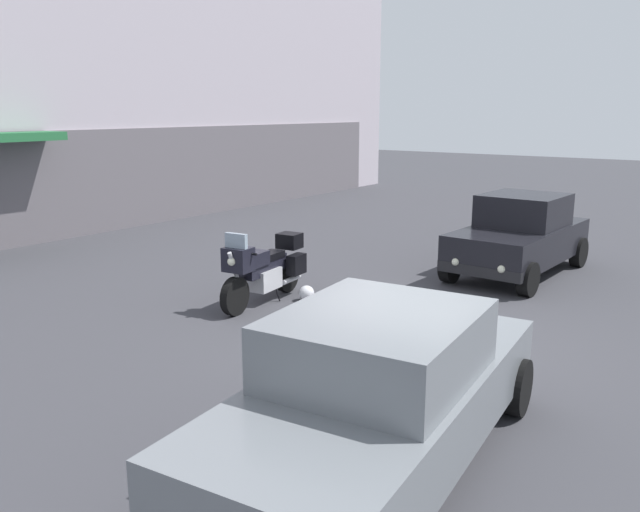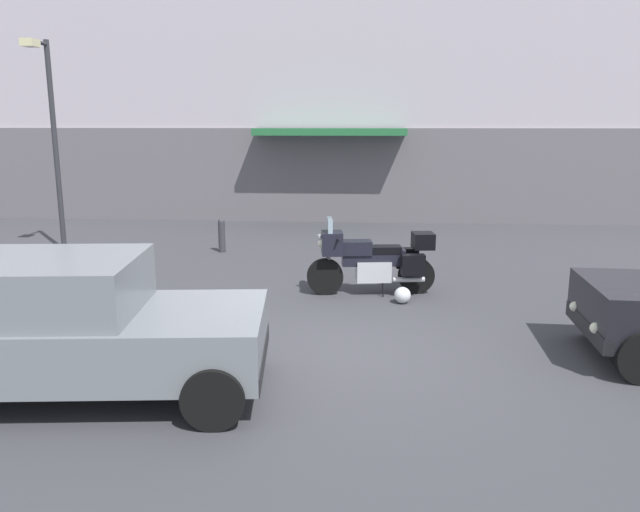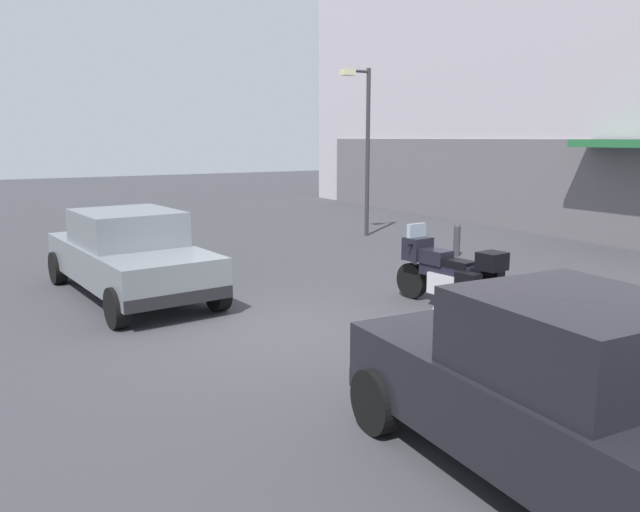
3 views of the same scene
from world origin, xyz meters
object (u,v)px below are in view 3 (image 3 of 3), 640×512
helmet (441,312)px  car_hatchback_near (559,394)px  motorcycle (449,272)px  streetlamp_curbside (364,136)px  car_sedan_far (129,254)px  bollard_curbside (457,239)px

helmet → car_hatchback_near: bearing=-29.8°
motorcycle → streetlamp_curbside: size_ratio=0.47×
streetlamp_curbside → car_sedan_far: bearing=-63.6°
helmet → bollard_curbside: bearing=135.3°
helmet → streetlamp_curbside: streetlamp_curbside is taller
motorcycle → helmet: size_ratio=8.07×
bollard_curbside → car_sedan_far: bearing=-90.2°
car_sedan_far → bollard_curbside: (0.03, 7.80, -0.36)m
motorcycle → streetlamp_curbside: (-7.28, 3.15, 2.28)m
motorcycle → car_hatchback_near: (4.61, -2.93, 0.19)m
helmet → car_sedan_far: (-4.00, -3.87, 0.64)m
car_sedan_far → car_hatchback_near: bearing=-175.3°
helmet → car_sedan_far: bearing=-136.0°
motorcycle → bollard_curbside: bearing=-50.8°
motorcycle → bollard_curbside: motorcycle is taller
motorcycle → helmet: 0.89m
car_hatchback_near → car_sedan_far: 8.26m
streetlamp_curbside → car_hatchback_near: bearing=-27.1°
motorcycle → car_sedan_far: 5.66m
motorcycle → car_sedan_far: size_ratio=0.48×
streetlamp_curbside → motorcycle: bearing=-23.4°
motorcycle → helmet: bearing=123.7°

